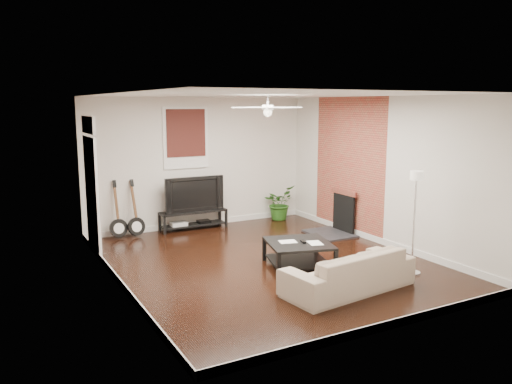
# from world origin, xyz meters

# --- Properties ---
(room) EXTENTS (5.01, 6.01, 2.81)m
(room) POSITION_xyz_m (0.00, 0.00, 1.40)
(room) COLOR black
(room) RESTS_ON ground
(brick_accent) EXTENTS (0.02, 2.20, 2.80)m
(brick_accent) POSITION_xyz_m (2.49, 1.00, 1.40)
(brick_accent) COLOR #AB4537
(brick_accent) RESTS_ON floor
(fireplace) EXTENTS (0.80, 1.10, 0.92)m
(fireplace) POSITION_xyz_m (2.20, 1.00, 0.46)
(fireplace) COLOR black
(fireplace) RESTS_ON floor
(window_back) EXTENTS (1.00, 0.06, 1.30)m
(window_back) POSITION_xyz_m (-0.30, 2.97, 1.95)
(window_back) COLOR #36120E
(window_back) RESTS_ON wall_back
(door_left) EXTENTS (0.08, 1.00, 2.50)m
(door_left) POSITION_xyz_m (-2.46, 1.90, 1.25)
(door_left) COLOR white
(door_left) RESTS_ON wall_left
(tv_stand) EXTENTS (1.44, 0.38, 0.40)m
(tv_stand) POSITION_xyz_m (-0.24, 2.78, 0.20)
(tv_stand) COLOR black
(tv_stand) RESTS_ON floor
(tv) EXTENTS (1.29, 0.17, 0.74)m
(tv) POSITION_xyz_m (-0.24, 2.80, 0.78)
(tv) COLOR black
(tv) RESTS_ON tv_stand
(coffee_table) EXTENTS (1.22, 1.22, 0.42)m
(coffee_table) POSITION_xyz_m (0.33, -0.46, 0.21)
(coffee_table) COLOR black
(coffee_table) RESTS_ON floor
(sofa) EXTENTS (2.10, 1.03, 0.59)m
(sofa) POSITION_xyz_m (0.37, -1.71, 0.30)
(sofa) COLOR tan
(sofa) RESTS_ON floor
(floor_lamp) EXTENTS (0.30, 0.30, 1.65)m
(floor_lamp) POSITION_xyz_m (1.72, -1.61, 0.83)
(floor_lamp) COLOR white
(floor_lamp) RESTS_ON floor
(potted_plant) EXTENTS (0.93, 0.90, 0.78)m
(potted_plant) POSITION_xyz_m (1.86, 2.72, 0.39)
(potted_plant) COLOR #255719
(potted_plant) RESTS_ON floor
(guitar_left) EXTENTS (0.39, 0.29, 1.18)m
(guitar_left) POSITION_xyz_m (-1.85, 2.75, 0.59)
(guitar_left) COLOR black
(guitar_left) RESTS_ON floor
(guitar_right) EXTENTS (0.41, 0.32, 1.18)m
(guitar_right) POSITION_xyz_m (-1.50, 2.72, 0.59)
(guitar_right) COLOR black
(guitar_right) RESTS_ON floor
(ceiling_fan) EXTENTS (1.24, 1.24, 0.32)m
(ceiling_fan) POSITION_xyz_m (0.00, 0.00, 2.60)
(ceiling_fan) COLOR white
(ceiling_fan) RESTS_ON ceiling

